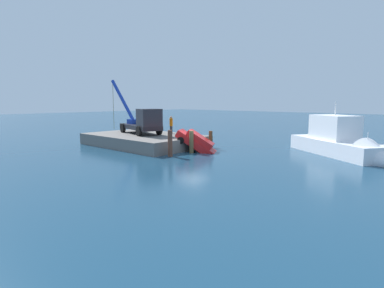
{
  "coord_description": "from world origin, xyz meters",
  "views": [
    {
      "loc": [
        19.21,
        -21.11,
        4.68
      ],
      "look_at": [
        -0.6,
        0.48,
        0.7
      ],
      "focal_mm": 30.2,
      "sensor_mm": 36.0,
      "label": 1
    }
  ],
  "objects_px": {
    "crane_truck": "(143,122)",
    "dock_worker": "(171,125)",
    "moored_yacht": "(348,150)",
    "salvaged_car": "(200,144)"
  },
  "relations": [
    {
      "from": "moored_yacht",
      "to": "crane_truck",
      "type": "bearing_deg",
      "value": -158.91
    },
    {
      "from": "dock_worker",
      "to": "moored_yacht",
      "type": "relative_size",
      "value": 0.17
    },
    {
      "from": "crane_truck",
      "to": "dock_worker",
      "type": "height_order",
      "value": "crane_truck"
    },
    {
      "from": "dock_worker",
      "to": "moored_yacht",
      "type": "height_order",
      "value": "moored_yacht"
    },
    {
      "from": "dock_worker",
      "to": "moored_yacht",
      "type": "xyz_separation_m",
      "value": [
        16.43,
        4.44,
        -1.49
      ]
    },
    {
      "from": "crane_truck",
      "to": "dock_worker",
      "type": "bearing_deg",
      "value": 57.16
    },
    {
      "from": "salvaged_car",
      "to": "moored_yacht",
      "type": "distance_m",
      "value": 12.52
    },
    {
      "from": "crane_truck",
      "to": "salvaged_car",
      "type": "relative_size",
      "value": 1.95
    },
    {
      "from": "crane_truck",
      "to": "salvaged_car",
      "type": "height_order",
      "value": "crane_truck"
    },
    {
      "from": "dock_worker",
      "to": "salvaged_car",
      "type": "height_order",
      "value": "dock_worker"
    }
  ]
}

